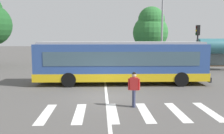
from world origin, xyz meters
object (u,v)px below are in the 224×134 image
at_px(parked_car_charcoal, 118,60).
at_px(parked_car_champagne, 161,59).
at_px(parked_car_blue, 139,59).
at_px(parked_car_teal, 70,60).
at_px(background_tree_right, 151,29).
at_px(city_transit_bus, 121,62).
at_px(twin_arm_street_lamp, 163,9).
at_px(bus_stop_shelter, 220,47).
at_px(parked_car_silver, 94,60).
at_px(pedestrian_crossing_street, 134,87).
at_px(traffic_light_far_corner, 197,42).

bearing_deg(parked_car_charcoal, parked_car_champagne, 5.07).
bearing_deg(parked_car_blue, parked_car_teal, -178.16).
bearing_deg(background_tree_right, city_transit_bus, -108.60).
xyz_separation_m(parked_car_charcoal, twin_arm_street_lamp, (4.54, -2.20, 5.58)).
bearing_deg(parked_car_blue, twin_arm_street_lamp, -53.07).
bearing_deg(parked_car_charcoal, city_transit_bus, -93.10).
xyz_separation_m(parked_car_champagne, bus_stop_shelter, (4.99, -4.32, 1.65)).
bearing_deg(bus_stop_shelter, parked_car_silver, 161.86).
bearing_deg(parked_car_silver, background_tree_right, 35.68).
xyz_separation_m(pedestrian_crossing_street, traffic_light_far_corner, (7.06, 9.86, 2.03)).
bearing_deg(pedestrian_crossing_street, traffic_light_far_corner, 54.38).
xyz_separation_m(parked_car_teal, bus_stop_shelter, (15.75, -4.05, 1.65)).
xyz_separation_m(parked_car_teal, parked_car_champagne, (10.76, 0.27, 0.00)).
bearing_deg(parked_car_teal, bus_stop_shelter, -14.43).
bearing_deg(parked_car_blue, bus_stop_shelter, -29.51).
bearing_deg(parked_car_champagne, parked_car_silver, -179.63).
bearing_deg(bus_stop_shelter, traffic_light_far_corner, -141.69).
height_order(parked_car_silver, background_tree_right, background_tree_right).
height_order(city_transit_bus, pedestrian_crossing_street, city_transit_bus).
height_order(pedestrian_crossing_street, traffic_light_far_corner, traffic_light_far_corner).
distance_m(parked_car_teal, parked_car_blue, 8.14).
distance_m(parked_car_blue, parked_car_champagne, 2.63).
distance_m(parked_car_teal, twin_arm_street_lamp, 11.80).
distance_m(traffic_light_far_corner, bus_stop_shelter, 4.57).
bearing_deg(bus_stop_shelter, parked_car_champagne, 139.12).
bearing_deg(background_tree_right, parked_car_silver, -144.32).
distance_m(parked_car_charcoal, background_tree_right, 8.74).
distance_m(parked_car_teal, parked_car_charcoal, 5.59).
distance_m(twin_arm_street_lamp, background_tree_right, 8.48).
bearing_deg(background_tree_right, traffic_light_far_corner, -82.88).
bearing_deg(parked_car_champagne, city_transit_bus, -117.57).
relative_size(parked_car_champagne, traffic_light_far_corner, 1.03).
bearing_deg(parked_car_blue, parked_car_charcoal, -169.94).
bearing_deg(parked_car_blue, pedestrian_crossing_street, -100.00).
height_order(parked_car_charcoal, bus_stop_shelter, bus_stop_shelter).
height_order(parked_car_charcoal, parked_car_champagne, same).
xyz_separation_m(parked_car_silver, background_tree_right, (7.89, 5.67, 3.78)).
bearing_deg(bus_stop_shelter, parked_car_blue, 150.49).
bearing_deg(twin_arm_street_lamp, parked_car_charcoal, 154.13).
relative_size(parked_car_teal, bus_stop_shelter, 0.97).
bearing_deg(background_tree_right, twin_arm_street_lamp, -93.34).
relative_size(parked_car_teal, twin_arm_street_lamp, 0.44).
bearing_deg(parked_car_teal, pedestrian_crossing_street, -72.91).
xyz_separation_m(parked_car_silver, bus_stop_shelter, (13.04, -4.27, 1.65)).
distance_m(city_transit_bus, parked_car_silver, 11.22).
bearing_deg(traffic_light_far_corner, background_tree_right, 97.12).
height_order(parked_car_charcoal, twin_arm_street_lamp, twin_arm_street_lamp).
relative_size(parked_car_blue, parked_car_champagne, 1.00).
relative_size(parked_car_charcoal, parked_car_blue, 1.00).
xyz_separation_m(parked_car_silver, parked_car_champagne, (8.04, 0.05, 0.00)).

